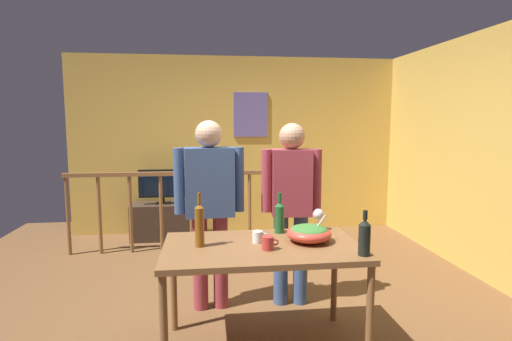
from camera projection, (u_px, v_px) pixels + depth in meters
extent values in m
plane|color=brown|center=(261.00, 307.00, 3.59)|extent=(6.80, 6.80, 0.00)
cube|color=gold|center=(238.00, 145.00, 6.00)|extent=(4.86, 0.10, 2.60)
cube|color=gold|center=(465.00, 153.00, 4.49)|extent=(0.10, 3.92, 2.60)
cube|color=#665CA3|center=(251.00, 115.00, 5.91)|extent=(0.50, 0.03, 0.65)
cylinder|color=brown|center=(68.00, 216.00, 4.94)|extent=(0.04, 0.04, 0.98)
cylinder|color=brown|center=(100.00, 216.00, 4.98)|extent=(0.04, 0.04, 0.98)
cylinder|color=brown|center=(131.00, 215.00, 5.03)|extent=(0.04, 0.04, 0.98)
cylinder|color=brown|center=(161.00, 214.00, 5.07)|extent=(0.04, 0.04, 0.98)
cylinder|color=brown|center=(191.00, 213.00, 5.12)|extent=(0.04, 0.04, 0.98)
cylinder|color=brown|center=(221.00, 212.00, 5.17)|extent=(0.04, 0.04, 0.98)
cylinder|color=brown|center=(250.00, 211.00, 5.21)|extent=(0.04, 0.04, 0.98)
cylinder|color=brown|center=(278.00, 211.00, 5.26)|extent=(0.04, 0.04, 0.98)
cube|color=brown|center=(175.00, 174.00, 5.03)|extent=(2.72, 0.07, 0.05)
cube|color=brown|center=(278.00, 207.00, 5.25)|extent=(0.10, 0.10, 1.08)
cube|color=#38281E|center=(164.00, 221.00, 5.65)|extent=(0.90, 0.40, 0.50)
cube|color=black|center=(164.00, 203.00, 5.62)|extent=(0.20, 0.12, 0.02)
cylinder|color=black|center=(164.00, 199.00, 5.62)|extent=(0.03, 0.03, 0.08)
cube|color=black|center=(163.00, 183.00, 5.56)|extent=(0.66, 0.06, 0.39)
cube|color=black|center=(163.00, 184.00, 5.53)|extent=(0.60, 0.01, 0.35)
cube|color=brown|center=(262.00, 248.00, 2.83)|extent=(1.39, 0.81, 0.04)
cylinder|color=brown|center=(164.00, 333.00, 2.44)|extent=(0.05, 0.05, 0.75)
cylinder|color=brown|center=(370.00, 320.00, 2.60)|extent=(0.05, 0.05, 0.75)
cylinder|color=brown|center=(174.00, 285.00, 3.16)|extent=(0.05, 0.05, 0.75)
cylinder|color=brown|center=(334.00, 277.00, 3.32)|extent=(0.05, 0.05, 0.75)
ellipsoid|color=#CC3D2D|center=(309.00, 234.00, 2.90)|extent=(0.33, 0.33, 0.12)
ellipsoid|color=#38702D|center=(309.00, 229.00, 2.90)|extent=(0.27, 0.27, 0.05)
cylinder|color=silver|center=(318.00, 226.00, 2.91)|extent=(0.12, 0.01, 0.17)
cylinder|color=silver|center=(318.00, 230.00, 3.22)|extent=(0.07, 0.07, 0.01)
cylinder|color=silver|center=(318.00, 224.00, 3.21)|extent=(0.01, 0.01, 0.09)
ellipsoid|color=silver|center=(318.00, 214.00, 3.20)|extent=(0.08, 0.08, 0.09)
cylinder|color=#1E5628|center=(279.00, 220.00, 3.13)|extent=(0.08, 0.08, 0.21)
cone|color=#1E5628|center=(280.00, 204.00, 3.11)|extent=(0.08, 0.08, 0.03)
cylinder|color=#1E5628|center=(280.00, 197.00, 3.10)|extent=(0.03, 0.03, 0.07)
cylinder|color=black|center=(364.00, 240.00, 2.60)|extent=(0.08, 0.08, 0.20)
cone|color=black|center=(365.00, 222.00, 2.59)|extent=(0.08, 0.08, 0.04)
cylinder|color=black|center=(365.00, 215.00, 2.58)|extent=(0.03, 0.03, 0.06)
cylinder|color=brown|center=(200.00, 227.00, 2.78)|extent=(0.07, 0.07, 0.28)
cone|color=brown|center=(199.00, 206.00, 2.76)|extent=(0.07, 0.07, 0.03)
cylinder|color=brown|center=(199.00, 198.00, 2.75)|extent=(0.02, 0.02, 0.08)
cylinder|color=white|center=(258.00, 237.00, 2.88)|extent=(0.07, 0.07, 0.08)
torus|color=white|center=(264.00, 236.00, 2.89)|extent=(0.05, 0.01, 0.05)
cylinder|color=#B7332D|center=(268.00, 243.00, 2.72)|extent=(0.08, 0.08, 0.09)
torus|color=#B7332D|center=(275.00, 242.00, 2.73)|extent=(0.05, 0.01, 0.05)
cylinder|color=#9E3842|center=(221.00, 261.00, 3.56)|extent=(0.13, 0.13, 0.84)
cylinder|color=#9E3842|center=(200.00, 263.00, 3.52)|extent=(0.13, 0.13, 0.84)
cube|color=#3D5684|center=(209.00, 182.00, 3.45)|extent=(0.43, 0.25, 0.60)
cylinder|color=#3D5684|center=(239.00, 179.00, 3.50)|extent=(0.09, 0.09, 0.57)
cylinder|color=#3D5684|center=(179.00, 181.00, 3.40)|extent=(0.09, 0.09, 0.57)
sphere|color=#D8A884|center=(209.00, 134.00, 3.40)|extent=(0.23, 0.23, 0.23)
cylinder|color=#3D5684|center=(300.00, 259.00, 3.63)|extent=(0.13, 0.13, 0.83)
cylinder|color=#3D5684|center=(281.00, 259.00, 3.62)|extent=(0.13, 0.13, 0.83)
cube|color=#9E3842|center=(292.00, 182.00, 3.54)|extent=(0.36, 0.25, 0.59)
cylinder|color=#9E3842|center=(316.00, 180.00, 3.55)|extent=(0.09, 0.09, 0.56)
cylinder|color=#9E3842|center=(266.00, 181.00, 3.53)|extent=(0.09, 0.09, 0.56)
sphere|color=tan|center=(292.00, 136.00, 3.49)|extent=(0.23, 0.23, 0.23)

